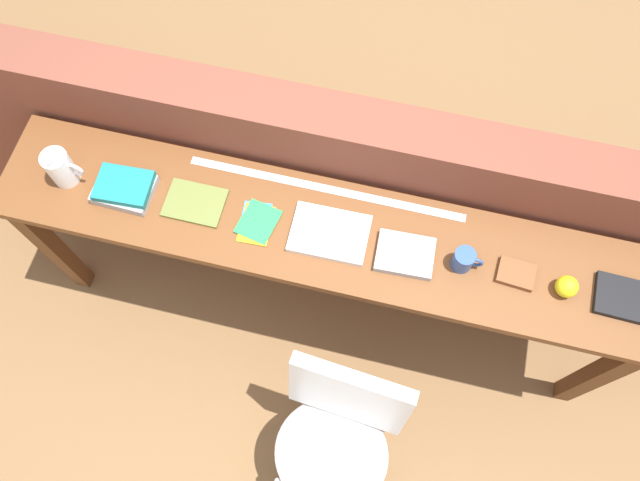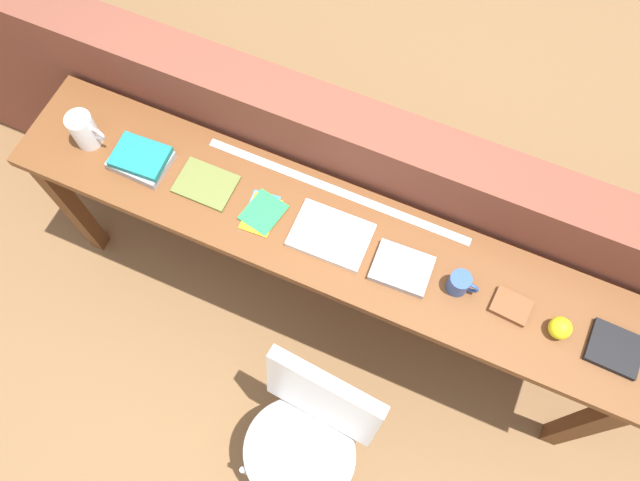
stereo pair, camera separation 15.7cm
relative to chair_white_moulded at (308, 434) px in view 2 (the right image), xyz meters
The scene contains 15 objects.
ground_plane 0.67m from the chair_white_moulded, 121.34° to the left, with size 40.00×40.00×0.00m, color brown.
brick_wall_back 1.01m from the chair_white_moulded, 102.11° to the left, with size 6.00×0.20×1.13m, color brown.
sideboard 0.71m from the chair_white_moulded, 108.11° to the left, with size 2.50×0.44×0.88m.
chair_white_moulded is the anchor object (origin of this frame).
pitcher_white 1.43m from the chair_white_moulded, 152.30° to the left, with size 0.14×0.10×0.18m.
book_stack_leftmost 1.22m from the chair_white_moulded, 147.08° to the left, with size 0.22×0.17×0.06m.
magazine_cycling 1.02m from the chair_white_moulded, 137.58° to the left, with size 0.22×0.16×0.01m, color olive.
pamphlet_pile_colourful 0.85m from the chair_white_moulded, 126.50° to the left, with size 0.16×0.18×0.01m.
book_open_centre 0.76m from the chair_white_moulded, 106.24° to the left, with size 0.28×0.20×0.02m, color white.
book_grey_hardcover 0.73m from the chair_white_moulded, 81.13° to the left, with size 0.21×0.16×0.03m, color #9E9EA3.
mug 0.81m from the chair_white_moulded, 64.67° to the left, with size 0.11×0.08×0.09m.
leather_journal_brown 0.89m from the chair_white_moulded, 52.41° to the left, with size 0.13×0.10×0.02m, color brown.
sports_ball_small 0.99m from the chair_white_moulded, 43.19° to the left, with size 0.08×0.08×0.08m, color yellow.
book_repair_rightmost 1.13m from the chair_white_moulded, 36.62° to the left, with size 0.17×0.15×0.03m, color black.
ruler_metal_back_edge 0.92m from the chair_white_moulded, 106.49° to the left, with size 1.06×0.03×0.00m, color silver.
Camera 2 is at (0.36, -0.56, 2.97)m, focal length 35.00 mm.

